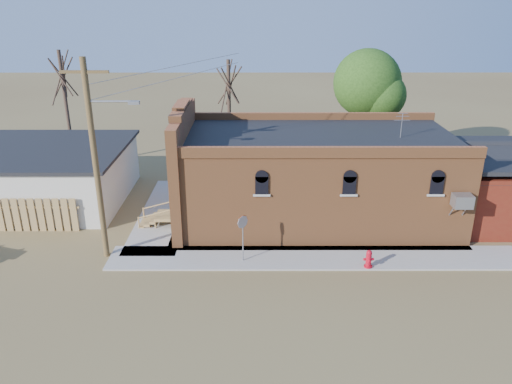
{
  "coord_description": "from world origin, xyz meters",
  "views": [
    {
      "loc": [
        -1.3,
        -19.28,
        11.29
      ],
      "look_at": [
        -1.26,
        3.16,
        2.4
      ],
      "focal_mm": 35.0,
      "sensor_mm": 36.0,
      "label": 1
    }
  ],
  "objects_px": {
    "brick_bar": "(311,177)",
    "fire_hydrant": "(369,259)",
    "stop_sign": "(243,226)",
    "trash_barrel": "(183,205)",
    "utility_pole": "(96,158)"
  },
  "relations": [
    {
      "from": "fire_hydrant",
      "to": "trash_barrel",
      "type": "bearing_deg",
      "value": 128.88
    },
    {
      "from": "brick_bar",
      "to": "fire_hydrant",
      "type": "relative_size",
      "value": 19.86
    },
    {
      "from": "utility_pole",
      "to": "stop_sign",
      "type": "xyz_separation_m",
      "value": [
        6.29,
        -0.6,
        -2.99
      ]
    },
    {
      "from": "fire_hydrant",
      "to": "stop_sign",
      "type": "height_order",
      "value": "stop_sign"
    },
    {
      "from": "brick_bar",
      "to": "trash_barrel",
      "type": "height_order",
      "value": "brick_bar"
    },
    {
      "from": "stop_sign",
      "to": "brick_bar",
      "type": "bearing_deg",
      "value": 32.41
    },
    {
      "from": "fire_hydrant",
      "to": "trash_barrel",
      "type": "height_order",
      "value": "trash_barrel"
    },
    {
      "from": "brick_bar",
      "to": "trash_barrel",
      "type": "relative_size",
      "value": 18.8
    },
    {
      "from": "brick_bar",
      "to": "fire_hydrant",
      "type": "distance_m",
      "value": 6.15
    },
    {
      "from": "stop_sign",
      "to": "trash_barrel",
      "type": "distance_m",
      "value": 6.55
    },
    {
      "from": "fire_hydrant",
      "to": "stop_sign",
      "type": "bearing_deg",
      "value": 156.43
    },
    {
      "from": "brick_bar",
      "to": "utility_pole",
      "type": "bearing_deg",
      "value": -156.31
    },
    {
      "from": "brick_bar",
      "to": "utility_pole",
      "type": "relative_size",
      "value": 1.82
    },
    {
      "from": "brick_bar",
      "to": "fire_hydrant",
      "type": "xyz_separation_m",
      "value": [
        2.05,
        -5.5,
        -1.85
      ]
    },
    {
      "from": "stop_sign",
      "to": "trash_barrel",
      "type": "height_order",
      "value": "stop_sign"
    }
  ]
}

